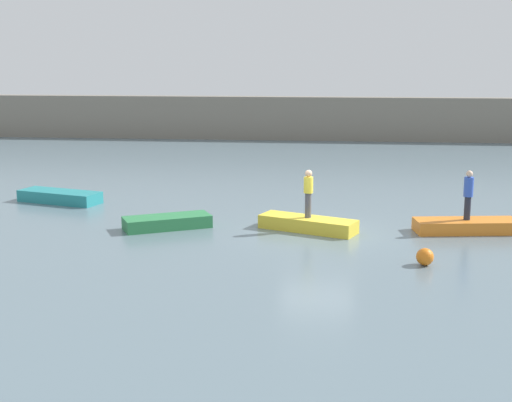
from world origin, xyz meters
name	(u,v)px	position (x,y,z in m)	size (l,w,h in m)	color
ground_plane	(318,233)	(0.00, 0.00, 0.00)	(120.00, 120.00, 0.00)	slate
embankment_wall	(326,119)	(0.00, 27.17, 1.52)	(80.00, 1.20, 3.03)	gray
rowboat_teal	(60,197)	(-10.68, 4.11, 0.24)	(3.47, 1.15, 0.48)	teal
rowboat_green	(167,222)	(-5.27, 0.17, 0.22)	(3.01, 1.09, 0.44)	#2D7F47
rowboat_yellow	(308,224)	(-0.35, 0.32, 0.23)	(3.40, 1.00, 0.47)	gold
rowboat_orange	(466,226)	(5.06, 0.69, 0.22)	(3.50, 1.13, 0.44)	orange
person_blue_shirt	(468,193)	(5.06, 0.69, 1.38)	(0.32, 0.32, 1.70)	#232838
person_yellow_shirt	(308,191)	(-0.35, 0.32, 1.40)	(0.32, 0.32, 1.66)	#4C4C56
mooring_buoy	(425,257)	(3.16, -3.48, 0.25)	(0.51, 0.51, 0.51)	orange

